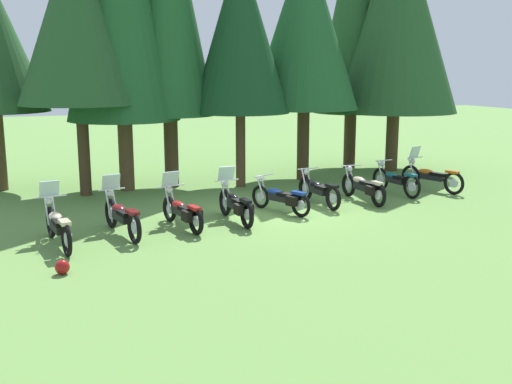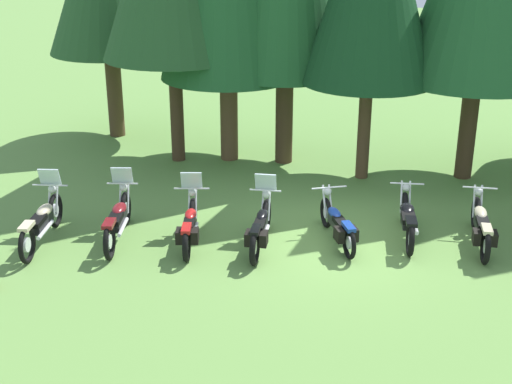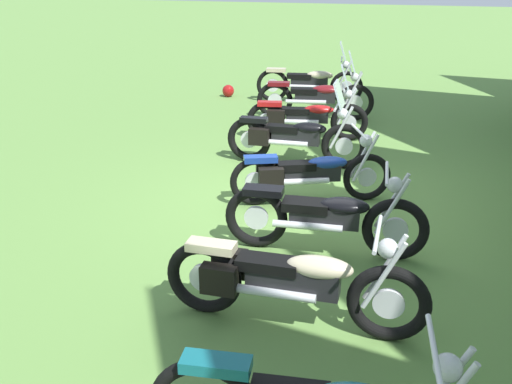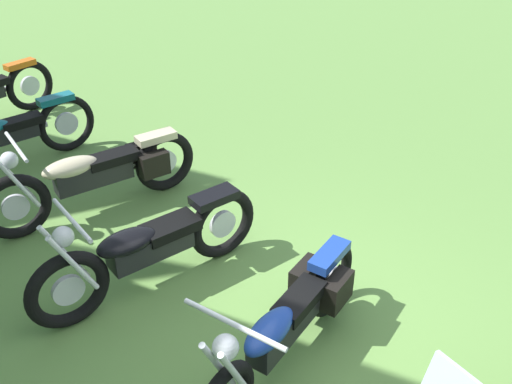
# 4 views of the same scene
# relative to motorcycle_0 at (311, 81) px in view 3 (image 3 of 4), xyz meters

# --- Properties ---
(ground_plane) EXTENTS (80.00, 80.00, 0.00)m
(ground_plane) POSITION_rel_motorcycle_0_xyz_m (5.91, 1.14, -0.49)
(ground_plane) COLOR #608C42
(motorcycle_0) EXTENTS (0.75, 2.44, 1.38)m
(motorcycle_0) POSITION_rel_motorcycle_0_xyz_m (0.00, 0.00, 0.00)
(motorcycle_0) COLOR black
(motorcycle_0) RESTS_ON ground_plane
(motorcycle_1) EXTENTS (0.73, 2.38, 1.38)m
(motorcycle_1) POSITION_rel_motorcycle_0_xyz_m (1.48, 0.42, -0.01)
(motorcycle_1) COLOR black
(motorcycle_1) RESTS_ON ground_plane
(motorcycle_2) EXTENTS (0.84, 2.19, 1.35)m
(motorcycle_2) POSITION_rel_motorcycle_0_xyz_m (2.99, 0.50, -0.05)
(motorcycle_2) COLOR black
(motorcycle_2) RESTS_ON ground_plane
(motorcycle_3) EXTENTS (0.66, 2.26, 1.37)m
(motorcycle_3) POSITION_rel_motorcycle_0_xyz_m (4.43, 0.62, -0.03)
(motorcycle_3) COLOR black
(motorcycle_3) RESTS_ON ground_plane
(motorcycle_4) EXTENTS (1.08, 2.05, 0.98)m
(motorcycle_4) POSITION_rel_motorcycle_0_xyz_m (5.95, 1.15, -0.07)
(motorcycle_4) COLOR black
(motorcycle_4) RESTS_ON ground_plane
(motorcycle_5) EXTENTS (0.71, 2.25, 1.01)m
(motorcycle_5) POSITION_rel_motorcycle_0_xyz_m (7.34, 1.64, -0.05)
(motorcycle_5) COLOR black
(motorcycle_5) RESTS_ON ground_plane
(motorcycle_6) EXTENTS (0.71, 2.37, 1.01)m
(motorcycle_6) POSITION_rel_motorcycle_0_xyz_m (8.81, 1.57, -0.04)
(motorcycle_6) COLOR black
(motorcycle_6) RESTS_ON ground_plane
(dropped_helmet) EXTENTS (0.29, 0.29, 0.29)m
(dropped_helmet) POSITION_rel_motorcycle_0_xyz_m (-0.06, -2.03, -0.35)
(dropped_helmet) COLOR maroon
(dropped_helmet) RESTS_ON ground_plane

